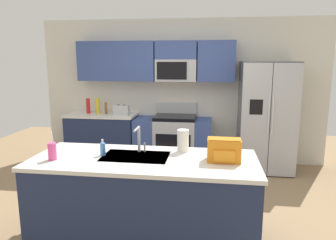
% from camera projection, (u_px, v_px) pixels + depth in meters
% --- Properties ---
extents(ground_plane, '(9.00, 9.00, 0.00)m').
position_uv_depth(ground_plane, '(164.00, 210.00, 3.99)').
color(ground_plane, '#997A56').
rests_on(ground_plane, ground).
extents(kitchen_wall_unit, '(5.20, 0.43, 2.60)m').
position_uv_depth(kitchen_wall_unit, '(173.00, 82.00, 5.76)').
color(kitchen_wall_unit, silver).
rests_on(kitchen_wall_unit, ground).
extents(back_counter, '(1.27, 0.63, 0.90)m').
position_uv_depth(back_counter, '(103.00, 138.00, 5.86)').
color(back_counter, '#1E2A4D').
rests_on(back_counter, ground).
extents(range_oven, '(1.36, 0.61, 1.10)m').
position_uv_depth(range_oven, '(173.00, 140.00, 5.68)').
color(range_oven, '#B7BABF').
rests_on(range_oven, ground).
extents(refrigerator, '(0.90, 0.76, 1.85)m').
position_uv_depth(refrigerator, '(266.00, 117.00, 5.30)').
color(refrigerator, '#4C4F54').
rests_on(refrigerator, ground).
extents(island_counter, '(2.27, 0.93, 0.90)m').
position_uv_depth(island_counter, '(145.00, 199.00, 3.26)').
color(island_counter, '#1E2A4D').
rests_on(island_counter, ground).
extents(toaster, '(0.28, 0.16, 0.18)m').
position_uv_depth(toaster, '(121.00, 110.00, 5.65)').
color(toaster, '#B7BABF').
rests_on(toaster, back_counter).
extents(pepper_mill, '(0.05, 0.05, 0.21)m').
position_uv_depth(pepper_mill, '(106.00, 108.00, 5.74)').
color(pepper_mill, brown).
rests_on(pepper_mill, back_counter).
extents(bottle_yellow, '(0.07, 0.07, 0.29)m').
position_uv_depth(bottle_yellow, '(98.00, 106.00, 5.80)').
color(bottle_yellow, yellow).
rests_on(bottle_yellow, back_counter).
extents(bottle_red, '(0.07, 0.07, 0.28)m').
position_uv_depth(bottle_red, '(88.00, 106.00, 5.80)').
color(bottle_red, red).
rests_on(bottle_red, back_counter).
extents(sink_faucet, '(0.08, 0.21, 0.28)m').
position_uv_depth(sink_faucet, '(139.00, 137.00, 3.34)').
color(sink_faucet, '#B7BABF').
rests_on(sink_faucet, island_counter).
extents(drink_cup_pink, '(0.08, 0.08, 0.29)m').
position_uv_depth(drink_cup_pink, '(52.00, 151.00, 3.11)').
color(drink_cup_pink, '#EA4C93').
rests_on(drink_cup_pink, island_counter).
extents(soap_dispenser, '(0.06, 0.06, 0.17)m').
position_uv_depth(soap_dispenser, '(103.00, 149.00, 3.26)').
color(soap_dispenser, '#4C8CD8').
rests_on(soap_dispenser, island_counter).
extents(paper_towel_roll, '(0.12, 0.12, 0.24)m').
position_uv_depth(paper_towel_roll, '(183.00, 141.00, 3.38)').
color(paper_towel_roll, white).
rests_on(paper_towel_roll, island_counter).
extents(backpack, '(0.32, 0.22, 0.23)m').
position_uv_depth(backpack, '(224.00, 150.00, 3.06)').
color(backpack, orange).
rests_on(backpack, island_counter).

